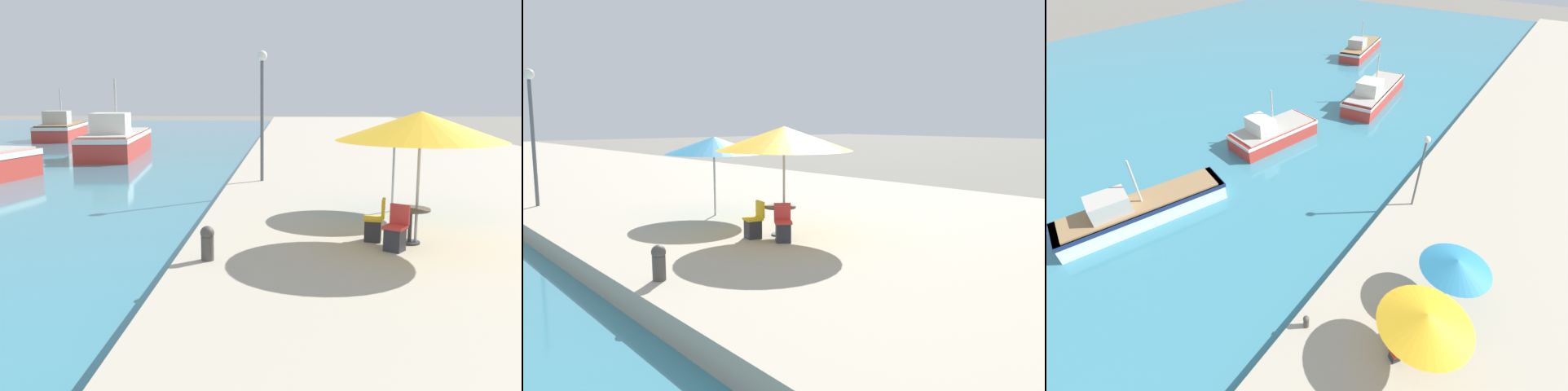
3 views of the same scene
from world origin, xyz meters
TOP-DOWN VIEW (x-y plane):
  - quay_promenade at (8.00, 37.00)m, footprint 16.00×90.00m
  - cafe_umbrella_pink at (4.77, 12.82)m, footprint 3.42×3.42m
  - cafe_umbrella_white at (4.87, 16.24)m, footprint 2.94×2.94m
  - cafe_table at (4.64, 12.83)m, footprint 0.80×0.80m
  - cafe_chair_left at (4.24, 12.23)m, footprint 0.57×0.58m
  - cafe_chair_right at (3.94, 12.99)m, footprint 0.50×0.48m
  - mooring_bollard at (0.63, 11.39)m, footprint 0.26×0.26m
  - lamppost at (1.17, 21.58)m, footprint 0.36×0.36m

SIDE VIEW (x-z plane):
  - quay_promenade at x=8.00m, z-range 0.00..0.55m
  - cafe_chair_left at x=4.24m, z-range 0.42..1.33m
  - cafe_chair_right at x=3.94m, z-range 0.42..1.33m
  - mooring_bollard at x=0.63m, z-range 0.57..1.22m
  - cafe_table at x=4.64m, z-range 0.71..1.45m
  - cafe_umbrella_white at x=4.87m, z-range 1.49..3.88m
  - cafe_umbrella_pink at x=4.77m, z-range 1.61..4.34m
  - lamppost at x=1.17m, z-range 1.36..5.92m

